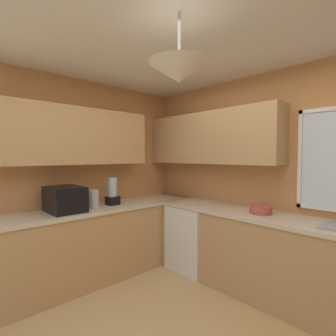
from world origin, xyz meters
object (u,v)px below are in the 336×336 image
(microwave, at_px, (65,199))
(blender_appliance, at_px, (113,193))
(dishwasher, at_px, (195,237))
(bowl, at_px, (261,210))
(kettle, at_px, (93,199))

(microwave, distance_m, blender_appliance, 0.63)
(dishwasher, distance_m, blender_appliance, 1.29)
(bowl, bearing_deg, microwave, -135.75)
(kettle, xyz_separation_m, bowl, (1.58, 1.22, -0.07))
(bowl, distance_m, blender_appliance, 1.86)
(dishwasher, height_order, bowl, bowl)
(kettle, relative_size, bowl, 0.96)
(microwave, relative_size, bowl, 2.02)
(microwave, height_order, bowl, microwave)
(dishwasher, xyz_separation_m, kettle, (-0.64, -1.19, 0.59))
(dishwasher, height_order, kettle, kettle)
(microwave, bearing_deg, dishwasher, 66.70)
(microwave, distance_m, bowl, 2.24)
(kettle, bearing_deg, bowl, 37.53)
(microwave, bearing_deg, blender_appliance, 90.00)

